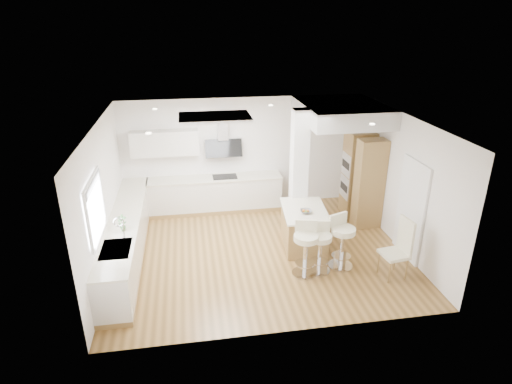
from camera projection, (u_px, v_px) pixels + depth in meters
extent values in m
plane|color=olive|center=(259.00, 251.00, 9.05)|extent=(6.00, 6.00, 0.00)
cube|color=silver|center=(259.00, 251.00, 9.05)|extent=(6.00, 5.00, 0.02)
cube|color=white|center=(243.00, 153.00, 10.78)|extent=(6.00, 0.04, 2.80)
cube|color=white|center=(103.00, 200.00, 8.06)|extent=(0.04, 5.00, 2.80)
cube|color=white|center=(401.00, 182.00, 8.95)|extent=(0.04, 5.00, 2.80)
cube|color=white|center=(215.00, 117.00, 8.40)|extent=(1.40, 0.95, 0.05)
cube|color=white|center=(215.00, 118.00, 8.41)|extent=(1.25, 0.80, 0.03)
cylinder|color=silver|center=(155.00, 109.00, 9.04)|extent=(0.10, 0.10, 0.02)
cylinder|color=silver|center=(148.00, 133.00, 7.22)|extent=(0.10, 0.10, 0.02)
cylinder|color=silver|center=(271.00, 105.00, 9.41)|extent=(0.10, 0.10, 0.02)
cylinder|color=silver|center=(344.00, 108.00, 9.18)|extent=(0.10, 0.10, 0.02)
cylinder|color=silver|center=(372.00, 124.00, 7.81)|extent=(0.10, 0.10, 0.02)
cube|color=silver|center=(95.00, 208.00, 7.15)|extent=(0.03, 1.15, 0.95)
cube|color=white|center=(91.00, 180.00, 6.95)|extent=(0.04, 1.28, 0.06)
cube|color=white|center=(100.00, 235.00, 7.34)|extent=(0.04, 1.28, 0.06)
cube|color=white|center=(88.00, 224.00, 6.59)|extent=(0.04, 0.06, 0.95)
cube|color=white|center=(102.00, 194.00, 7.70)|extent=(0.04, 0.06, 0.95)
cube|color=#A8ABB0|center=(93.00, 184.00, 6.99)|extent=(0.03, 1.18, 0.14)
cube|color=#453C36|center=(411.00, 211.00, 8.56)|extent=(0.02, 0.90, 2.00)
cube|color=white|center=(411.00, 211.00, 8.56)|extent=(0.05, 1.00, 2.10)
cube|color=#A17C45|center=(129.00, 254.00, 8.85)|extent=(0.60, 4.50, 0.10)
cube|color=silver|center=(127.00, 236.00, 8.69)|extent=(0.60, 4.50, 0.76)
cube|color=beige|center=(124.00, 218.00, 8.53)|extent=(0.63, 4.50, 0.04)
cube|color=silver|center=(116.00, 249.00, 7.39)|extent=(0.50, 0.75, 0.02)
cube|color=silver|center=(115.00, 257.00, 7.25)|extent=(0.40, 0.34, 0.10)
cube|color=silver|center=(118.00, 247.00, 7.57)|extent=(0.40, 0.34, 0.10)
cylinder|color=silver|center=(124.00, 231.00, 7.61)|extent=(0.02, 0.02, 0.36)
torus|color=silver|center=(118.00, 222.00, 7.53)|extent=(0.18, 0.02, 0.18)
imported|color=#488041|center=(122.00, 223.00, 7.92)|extent=(0.17, 0.12, 0.33)
cube|color=#A17C45|center=(216.00, 209.00, 10.92)|extent=(3.30, 0.60, 0.10)
cube|color=silver|center=(215.00, 193.00, 10.75)|extent=(3.30, 0.60, 0.76)
cube|color=beige|center=(215.00, 178.00, 10.60)|extent=(3.33, 0.63, 0.04)
cube|color=black|center=(225.00, 177.00, 10.62)|extent=(0.60, 0.40, 0.01)
cube|color=silver|center=(165.00, 143.00, 10.19)|extent=(1.60, 0.34, 0.60)
cube|color=silver|center=(223.00, 126.00, 10.33)|extent=(0.25, 0.18, 0.70)
cube|color=black|center=(224.00, 148.00, 10.47)|extent=(0.90, 0.26, 0.44)
cube|color=white|center=(299.00, 171.00, 9.53)|extent=(0.35, 0.35, 2.80)
cube|color=silver|center=(341.00, 112.00, 9.63)|extent=(1.78, 2.20, 0.40)
cube|color=#A17C45|center=(358.00, 174.00, 10.41)|extent=(0.62, 0.62, 2.10)
cube|color=#A17C45|center=(369.00, 184.00, 9.77)|extent=(0.62, 0.40, 2.10)
cube|color=silver|center=(346.00, 165.00, 10.26)|extent=(0.02, 0.55, 0.55)
cube|color=silver|center=(344.00, 187.00, 10.49)|extent=(0.02, 0.55, 0.55)
cube|color=black|center=(346.00, 165.00, 10.26)|extent=(0.01, 0.45, 0.18)
cube|color=black|center=(344.00, 187.00, 10.49)|extent=(0.01, 0.45, 0.18)
cube|color=#A17C45|center=(304.00, 228.00, 9.17)|extent=(0.96, 1.38, 0.80)
cube|color=beige|center=(305.00, 211.00, 9.01)|extent=(1.04, 1.46, 0.04)
imported|color=slate|center=(306.00, 211.00, 8.86)|extent=(0.26, 0.26, 0.06)
sphere|color=orange|center=(308.00, 211.00, 8.87)|extent=(0.07, 0.07, 0.06)
sphere|color=orange|center=(304.00, 211.00, 8.88)|extent=(0.07, 0.07, 0.06)
sphere|color=olive|center=(306.00, 212.00, 8.83)|extent=(0.07, 0.07, 0.06)
cylinder|color=silver|center=(304.00, 273.00, 8.26)|extent=(0.58, 0.58, 0.03)
cylinder|color=silver|center=(305.00, 257.00, 8.12)|extent=(0.09, 0.09, 0.72)
cylinder|color=silver|center=(305.00, 263.00, 8.17)|extent=(0.45, 0.45, 0.02)
cylinder|color=beige|center=(306.00, 238.00, 7.96)|extent=(0.56, 0.56, 0.11)
cube|color=beige|center=(306.00, 226.00, 8.06)|extent=(0.42, 0.15, 0.24)
cylinder|color=silver|center=(318.00, 270.00, 8.36)|extent=(0.53, 0.53, 0.03)
cylinder|color=silver|center=(319.00, 255.00, 8.23)|extent=(0.08, 0.08, 0.67)
cylinder|color=silver|center=(319.00, 261.00, 8.28)|extent=(0.41, 0.41, 0.02)
cylinder|color=beige|center=(321.00, 237.00, 8.08)|extent=(0.51, 0.51, 0.10)
cube|color=beige|center=(320.00, 226.00, 8.17)|extent=(0.40, 0.12, 0.23)
cylinder|color=silver|center=(340.00, 266.00, 8.51)|extent=(0.64, 0.64, 0.03)
cylinder|color=silver|center=(342.00, 249.00, 8.37)|extent=(0.10, 0.10, 0.72)
cylinder|color=silver|center=(341.00, 256.00, 8.42)|extent=(0.49, 0.49, 0.02)
cylinder|color=beige|center=(343.00, 231.00, 8.21)|extent=(0.61, 0.61, 0.11)
cube|color=beige|center=(338.00, 219.00, 8.28)|extent=(0.41, 0.21, 0.25)
cube|color=beige|center=(394.00, 254.00, 8.02)|extent=(0.52, 0.52, 0.06)
cube|color=beige|center=(406.00, 237.00, 7.95)|extent=(0.11, 0.43, 0.74)
cylinder|color=#A17C45|center=(389.00, 273.00, 7.91)|extent=(0.04, 0.04, 0.45)
cylinder|color=#A17C45|center=(378.00, 262.00, 8.23)|extent=(0.04, 0.04, 0.45)
cylinder|color=#A17C45|center=(407.00, 269.00, 8.01)|extent=(0.04, 0.04, 0.45)
cylinder|color=#A17C45|center=(395.00, 259.00, 8.33)|extent=(0.04, 0.04, 0.45)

